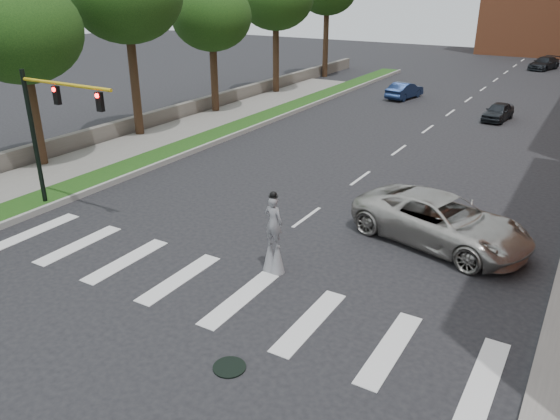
# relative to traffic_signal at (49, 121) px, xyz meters

# --- Properties ---
(ground_plane) EXTENTS (160.00, 160.00, 0.00)m
(ground_plane) POSITION_rel_traffic_signal_xyz_m (9.78, -3.00, -4.15)
(ground_plane) COLOR black
(ground_plane) RESTS_ON ground
(grass_median) EXTENTS (2.00, 60.00, 0.25)m
(grass_median) POSITION_rel_traffic_signal_xyz_m (-1.72, 17.00, -4.03)
(grass_median) COLOR #194012
(grass_median) RESTS_ON ground
(median_curb) EXTENTS (0.20, 60.00, 0.28)m
(median_curb) POSITION_rel_traffic_signal_xyz_m (-0.67, 17.00, -4.01)
(median_curb) COLOR gray
(median_curb) RESTS_ON ground
(sidewalk_left) EXTENTS (4.00, 60.00, 0.18)m
(sidewalk_left) POSITION_rel_traffic_signal_xyz_m (-4.72, 7.00, -4.06)
(sidewalk_left) COLOR slate
(sidewalk_left) RESTS_ON ground
(stone_wall) EXTENTS (0.50, 56.00, 1.10)m
(stone_wall) POSITION_rel_traffic_signal_xyz_m (-7.22, 19.00, -3.60)
(stone_wall) COLOR #5C574F
(stone_wall) RESTS_ON ground
(manhole) EXTENTS (0.90, 0.90, 0.04)m
(manhole) POSITION_rel_traffic_signal_xyz_m (12.78, -5.00, -4.13)
(manhole) COLOR black
(manhole) RESTS_ON ground
(traffic_signal) EXTENTS (5.30, 0.23, 6.20)m
(traffic_signal) POSITION_rel_traffic_signal_xyz_m (0.00, 0.00, 0.00)
(traffic_signal) COLOR black
(traffic_signal) RESTS_ON ground
(stilt_performer) EXTENTS (0.84, 0.54, 3.06)m
(stilt_performer) POSITION_rel_traffic_signal_xyz_m (11.04, 0.14, -2.90)
(stilt_performer) COLOR #332114
(stilt_performer) RESTS_ON ground
(suv_crossing) EXTENTS (7.58, 4.92, 1.94)m
(suv_crossing) POSITION_rel_traffic_signal_xyz_m (15.48, 5.44, -3.18)
(suv_crossing) COLOR #AFACA5
(suv_crossing) RESTS_ON ground
(car_near) EXTENTS (1.97, 3.97, 1.30)m
(car_near) POSITION_rel_traffic_signal_xyz_m (13.43, 28.24, -3.50)
(car_near) COLOR black
(car_near) RESTS_ON ground
(car_mid) EXTENTS (2.23, 4.52, 1.43)m
(car_mid) POSITION_rel_traffic_signal_xyz_m (4.76, 32.55, -3.44)
(car_mid) COLOR #15254A
(car_mid) RESTS_ON ground
(car_far) EXTENTS (3.39, 5.37, 1.45)m
(car_far) POSITION_rel_traffic_signal_xyz_m (13.15, 57.33, -3.43)
(car_far) COLOR black
(car_far) RESTS_ON ground
(tree_1) EXTENTS (6.32, 6.32, 9.95)m
(tree_1) POSITION_rel_traffic_signal_xyz_m (-6.31, 3.76, 3.08)
(tree_1) COLOR #332114
(tree_1) RESTS_ON ground
(tree_3) EXTENTS (5.97, 5.97, 9.74)m
(tree_3) POSITION_rel_traffic_signal_xyz_m (-6.18, 19.59, 3.01)
(tree_3) COLOR #332114
(tree_3) RESTS_ON ground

